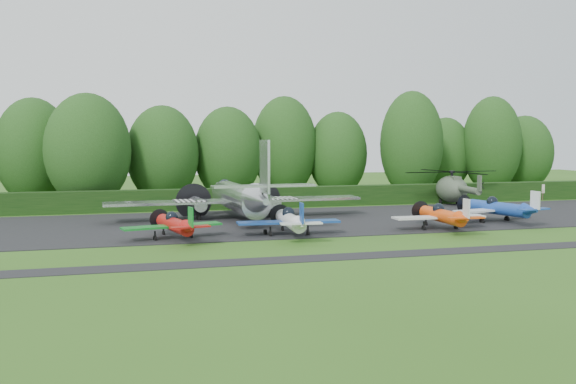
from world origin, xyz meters
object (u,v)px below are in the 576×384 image
object	(u,v)px
light_plane_blue	(498,208)
transport_plane	(240,198)
light_plane_red	(174,224)
light_plane_white	(290,220)
helicopter	(452,187)
sign_board	(552,189)
light_plane_orange	(442,215)

from	to	relation	value
light_plane_blue	transport_plane	bearing A→B (deg)	175.05
transport_plane	light_plane_blue	distance (m)	21.01
light_plane_red	light_plane_white	size ratio (longest dim) A/B	0.94
transport_plane	light_plane_red	size ratio (longest dim) A/B	3.06
light_plane_white	helicopter	world-z (taller)	helicopter
helicopter	sign_board	xyz separation A→B (m)	(13.73, 2.21, -0.70)
transport_plane	sign_board	size ratio (longest dim) A/B	6.96
light_plane_orange	sign_board	bearing A→B (deg)	36.42
light_plane_orange	helicopter	xyz separation A→B (m)	(10.13, 16.25, 0.75)
light_plane_blue	helicopter	distance (m)	13.90
helicopter	sign_board	world-z (taller)	helicopter
light_plane_red	light_plane_white	bearing A→B (deg)	8.02
light_plane_blue	sign_board	world-z (taller)	light_plane_blue
light_plane_red	helicopter	xyz separation A→B (m)	(29.64, 15.54, 0.81)
light_plane_red	light_plane_orange	bearing A→B (deg)	10.28
light_plane_orange	helicopter	distance (m)	19.17
light_plane_white	sign_board	bearing A→B (deg)	23.64
transport_plane	sign_board	bearing A→B (deg)	15.52
light_plane_white	light_plane_blue	bearing A→B (deg)	4.78
helicopter	sign_board	distance (m)	13.92
light_plane_blue	helicopter	bearing A→B (deg)	88.53
light_plane_red	transport_plane	bearing A→B (deg)	67.06
light_plane_orange	helicopter	world-z (taller)	helicopter
light_plane_white	light_plane_red	bearing A→B (deg)	171.94
light_plane_blue	sign_board	bearing A→B (deg)	55.46
transport_plane	light_plane_red	xyz separation A→B (m)	(-6.16, -8.69, -0.86)
transport_plane	sign_board	world-z (taller)	transport_plane
light_plane_red	light_plane_orange	xyz separation A→B (m)	(19.51, -0.71, 0.05)
light_plane_white	helicopter	xyz separation A→B (m)	(21.77, 16.14, 0.73)
light_plane_orange	light_plane_blue	world-z (taller)	light_plane_blue
light_plane_red	light_plane_blue	bearing A→B (deg)	17.02
light_plane_white	light_plane_blue	size ratio (longest dim) A/B	0.96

